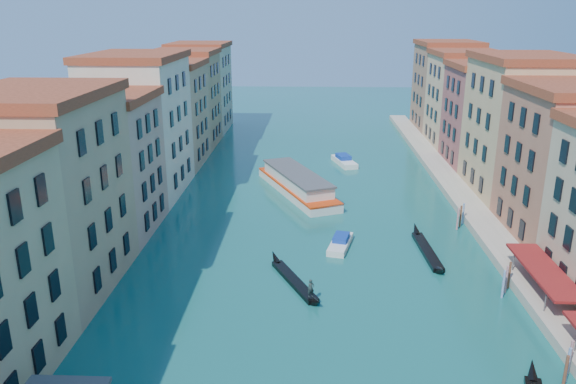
# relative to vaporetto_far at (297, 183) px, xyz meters

# --- Properties ---
(left_bank_palazzos) EXTENTS (12.80, 128.40, 21.00)m
(left_bank_palazzos) POSITION_rel_vaporetto_far_xyz_m (-23.60, -6.92, 8.23)
(left_bank_palazzos) COLOR beige
(left_bank_palazzos) RESTS_ON ground
(right_bank_palazzos) EXTENTS (12.80, 128.40, 21.00)m
(right_bank_palazzos) POSITION_rel_vaporetto_far_xyz_m (32.40, -6.60, 8.27)
(right_bank_palazzos) COLOR #AC5234
(right_bank_palazzos) RESTS_ON ground
(quay) EXTENTS (4.00, 140.00, 1.00)m
(quay) POSITION_rel_vaporetto_far_xyz_m (24.40, -6.60, -0.98)
(quay) COLOR #B0A78E
(quay) RESTS_ON ground
(mooring_poles_right) EXTENTS (1.44, 54.24, 3.20)m
(mooring_poles_right) POSITION_rel_vaporetto_far_xyz_m (21.50, -42.80, -0.18)
(mooring_poles_right) COLOR brown
(mooring_poles_right) RESTS_ON ground
(vaporetto_far) EXTENTS (13.45, 22.24, 3.28)m
(vaporetto_far) POSITION_rel_vaporetto_far_xyz_m (0.00, 0.00, 0.00)
(vaporetto_far) COLOR silver
(vaporetto_far) RESTS_ON ground
(gondola_fore) EXTENTS (6.26, 11.84, 2.52)m
(gondola_fore) POSITION_rel_vaporetto_far_xyz_m (0.52, -30.37, -1.05)
(gondola_fore) COLOR black
(gondola_fore) RESTS_ON ground
(gondola_far) EXTENTS (1.84, 13.61, 1.93)m
(gondola_far) POSITION_rel_vaporetto_far_xyz_m (15.64, -21.95, -1.08)
(gondola_far) COLOR black
(gondola_far) RESTS_ON ground
(motorboat_mid) EXTENTS (3.46, 6.73, 1.33)m
(motorboat_mid) POSITION_rel_vaporetto_far_xyz_m (5.72, -20.70, -0.96)
(motorboat_mid) COLOR white
(motorboat_mid) RESTS_ON ground
(motorboat_far) EXTENTS (4.62, 8.39, 1.66)m
(motorboat_far) POSITION_rel_vaporetto_far_xyz_m (8.16, 17.41, -0.83)
(motorboat_far) COLOR white
(motorboat_far) RESTS_ON ground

